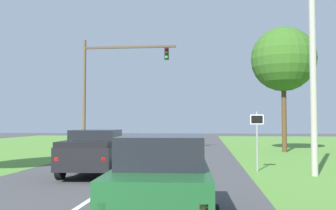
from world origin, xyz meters
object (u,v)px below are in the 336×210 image
(traffic_light, at_px, (106,78))
(pickup_truck_lead, at_px, (97,151))
(keep_moving_sign, at_px, (257,133))
(utility_pole_right, at_px, (313,58))
(red_suv_near, at_px, (163,177))
(oak_tree_right, at_px, (283,59))

(traffic_light, bearing_deg, pickup_truck_lead, -76.65)
(keep_moving_sign, xyz_separation_m, utility_pole_right, (2.15, -1.38, 3.18))
(pickup_truck_lead, relative_size, utility_pole_right, 0.58)
(red_suv_near, bearing_deg, traffic_light, 108.47)
(oak_tree_right, bearing_deg, traffic_light, -175.67)
(traffic_light, bearing_deg, keep_moving_sign, -47.10)
(oak_tree_right, bearing_deg, pickup_truck_lead, -127.88)
(pickup_truck_lead, bearing_deg, utility_pole_right, 2.34)
(pickup_truck_lead, distance_m, traffic_light, 13.58)
(utility_pole_right, bearing_deg, oak_tree_right, 84.16)
(traffic_light, height_order, utility_pole_right, utility_pole_right)
(red_suv_near, height_order, utility_pole_right, utility_pole_right)
(pickup_truck_lead, bearing_deg, red_suv_near, -63.72)
(keep_moving_sign, distance_m, utility_pole_right, 4.08)
(red_suv_near, xyz_separation_m, oak_tree_right, (6.75, 20.98, 5.97))
(keep_moving_sign, xyz_separation_m, oak_tree_right, (3.49, 11.70, 5.25))
(keep_moving_sign, height_order, oak_tree_right, oak_tree_right)
(pickup_truck_lead, height_order, utility_pole_right, utility_pole_right)
(oak_tree_right, height_order, utility_pole_right, utility_pole_right)
(pickup_truck_lead, height_order, traffic_light, traffic_light)
(red_suv_near, bearing_deg, oak_tree_right, 72.17)
(traffic_light, xyz_separation_m, keep_moving_sign, (9.92, -10.68, -3.85))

